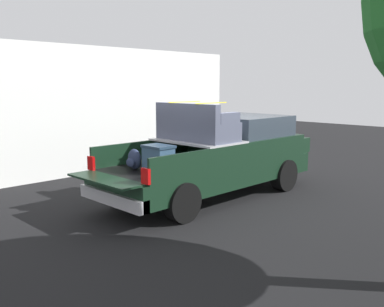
{
  "coord_description": "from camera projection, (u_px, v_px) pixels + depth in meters",
  "views": [
    {
      "loc": [
        -7.19,
        -6.6,
        2.61
      ],
      "look_at": [
        -0.6,
        0.0,
        1.1
      ],
      "focal_mm": 39.93,
      "sensor_mm": 36.0,
      "label": 1
    }
  ],
  "objects": [
    {
      "name": "ground_plane",
      "position": [
        210.0,
        197.0,
        10.04
      ],
      "size": [
        40.0,
        40.0,
        0.0
      ],
      "primitive_type": "plane",
      "color": "black"
    },
    {
      "name": "pickup_truck",
      "position": [
        221.0,
        155.0,
        10.14
      ],
      "size": [
        6.05,
        2.06,
        2.23
      ],
      "color": "black",
      "rests_on": "ground_plane"
    },
    {
      "name": "building_facade",
      "position": [
        122.0,
        109.0,
        13.38
      ],
      "size": [
        8.85,
        0.36,
        3.72
      ],
      "primitive_type": "cube",
      "color": "white",
      "rests_on": "ground_plane"
    }
  ]
}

